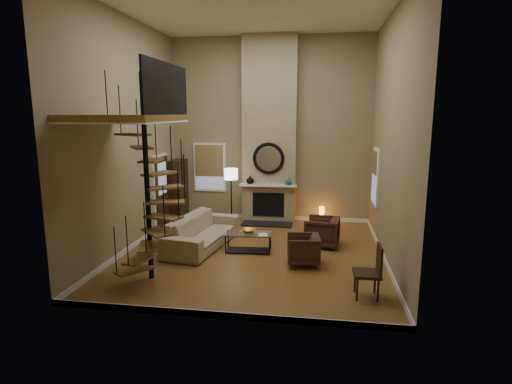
# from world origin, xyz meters

# --- Properties ---
(ground) EXTENTS (6.00, 6.50, 0.01)m
(ground) POSITION_xyz_m (0.00, 0.00, -0.01)
(ground) COLOR olive
(ground) RESTS_ON ground
(back_wall) EXTENTS (6.00, 0.02, 5.50)m
(back_wall) POSITION_xyz_m (0.00, 3.25, 2.75)
(back_wall) COLOR #92835E
(back_wall) RESTS_ON ground
(front_wall) EXTENTS (6.00, 0.02, 5.50)m
(front_wall) POSITION_xyz_m (0.00, -3.25, 2.75)
(front_wall) COLOR #92835E
(front_wall) RESTS_ON ground
(left_wall) EXTENTS (0.02, 6.50, 5.50)m
(left_wall) POSITION_xyz_m (-3.00, 0.00, 2.75)
(left_wall) COLOR #92835E
(left_wall) RESTS_ON ground
(right_wall) EXTENTS (0.02, 6.50, 5.50)m
(right_wall) POSITION_xyz_m (3.00, 0.00, 2.75)
(right_wall) COLOR #92835E
(right_wall) RESTS_ON ground
(ceiling) EXTENTS (6.00, 6.50, 0.01)m
(ceiling) POSITION_xyz_m (0.00, 0.00, 5.50)
(ceiling) COLOR silver
(ceiling) RESTS_ON back_wall
(baseboard_back) EXTENTS (6.00, 0.02, 0.12)m
(baseboard_back) POSITION_xyz_m (0.00, 3.24, 0.06)
(baseboard_back) COLOR white
(baseboard_back) RESTS_ON ground
(baseboard_front) EXTENTS (6.00, 0.02, 0.12)m
(baseboard_front) POSITION_xyz_m (0.00, -3.24, 0.06)
(baseboard_front) COLOR white
(baseboard_front) RESTS_ON ground
(baseboard_left) EXTENTS (0.02, 6.50, 0.12)m
(baseboard_left) POSITION_xyz_m (-2.99, 0.00, 0.06)
(baseboard_left) COLOR white
(baseboard_left) RESTS_ON ground
(baseboard_right) EXTENTS (0.02, 6.50, 0.12)m
(baseboard_right) POSITION_xyz_m (2.99, 0.00, 0.06)
(baseboard_right) COLOR white
(baseboard_right) RESTS_ON ground
(chimney_breast) EXTENTS (1.60, 0.38, 5.50)m
(chimney_breast) POSITION_xyz_m (0.00, 3.06, 2.75)
(chimney_breast) COLOR #9D8B66
(chimney_breast) RESTS_ON ground
(hearth) EXTENTS (1.50, 0.60, 0.04)m
(hearth) POSITION_xyz_m (0.00, 2.57, 0.02)
(hearth) COLOR black
(hearth) RESTS_ON ground
(firebox) EXTENTS (0.95, 0.02, 0.72)m
(firebox) POSITION_xyz_m (0.00, 2.86, 0.55)
(firebox) COLOR black
(firebox) RESTS_ON chimney_breast
(mantel) EXTENTS (1.70, 0.18, 0.06)m
(mantel) POSITION_xyz_m (0.00, 2.78, 1.15)
(mantel) COLOR white
(mantel) RESTS_ON chimney_breast
(mirror_frame) EXTENTS (0.94, 0.10, 0.94)m
(mirror_frame) POSITION_xyz_m (0.00, 2.84, 1.95)
(mirror_frame) COLOR black
(mirror_frame) RESTS_ON chimney_breast
(mirror_disc) EXTENTS (0.80, 0.01, 0.80)m
(mirror_disc) POSITION_xyz_m (0.00, 2.85, 1.95)
(mirror_disc) COLOR white
(mirror_disc) RESTS_ON chimney_breast
(vase_left) EXTENTS (0.24, 0.24, 0.25)m
(vase_left) POSITION_xyz_m (-0.55, 2.82, 1.30)
(vase_left) COLOR black
(vase_left) RESTS_ON mantel
(vase_right) EXTENTS (0.20, 0.20, 0.21)m
(vase_right) POSITION_xyz_m (0.60, 2.82, 1.28)
(vase_right) COLOR #195459
(vase_right) RESTS_ON mantel
(window_back) EXTENTS (1.02, 0.06, 1.52)m
(window_back) POSITION_xyz_m (-1.90, 3.22, 1.62)
(window_back) COLOR white
(window_back) RESTS_ON back_wall
(window_right) EXTENTS (0.06, 1.02, 1.52)m
(window_right) POSITION_xyz_m (2.97, 2.00, 1.63)
(window_right) COLOR white
(window_right) RESTS_ON right_wall
(entry_door) EXTENTS (0.10, 1.05, 2.16)m
(entry_door) POSITION_xyz_m (-2.95, 1.80, 1.05)
(entry_door) COLOR white
(entry_door) RESTS_ON ground
(loft) EXTENTS (1.70, 2.20, 1.09)m
(loft) POSITION_xyz_m (-2.04, -1.80, 3.24)
(loft) COLOR olive
(loft) RESTS_ON left_wall
(spiral_stair) EXTENTS (1.47, 1.47, 4.06)m
(spiral_stair) POSITION_xyz_m (-1.78, -1.79, 1.78)
(spiral_stair) COLOR black
(spiral_stair) RESTS_ON ground
(hutch) EXTENTS (0.38, 0.81, 1.82)m
(hutch) POSITION_xyz_m (-2.79, 2.80, 0.95)
(hutch) COLOR black
(hutch) RESTS_ON ground
(sofa) EXTENTS (1.40, 2.73, 0.76)m
(sofa) POSITION_xyz_m (-1.34, 0.30, 0.40)
(sofa) COLOR tan
(sofa) RESTS_ON ground
(armchair_near) EXTENTS (0.92, 0.90, 0.74)m
(armchair_near) POSITION_xyz_m (1.68, 0.80, 0.35)
(armchair_near) COLOR #472921
(armchair_near) RESTS_ON ground
(armchair_far) EXTENTS (0.77, 0.75, 0.64)m
(armchair_far) POSITION_xyz_m (1.26, -0.60, 0.35)
(armchair_far) COLOR #472921
(armchair_far) RESTS_ON ground
(coffee_table) EXTENTS (1.16, 0.63, 0.44)m
(coffee_table) POSITION_xyz_m (-0.14, 0.10, 0.28)
(coffee_table) COLOR silver
(coffee_table) RESTS_ON ground
(bowl) EXTENTS (0.35, 0.35, 0.09)m
(bowl) POSITION_xyz_m (-0.14, 0.15, 0.50)
(bowl) COLOR orange
(bowl) RESTS_ON coffee_table
(book) EXTENTS (0.26, 0.31, 0.03)m
(book) POSITION_xyz_m (0.21, -0.05, 0.46)
(book) COLOR gray
(book) RESTS_ON coffee_table
(floor_lamp) EXTENTS (0.39, 0.39, 1.70)m
(floor_lamp) POSITION_xyz_m (-1.00, 2.23, 1.41)
(floor_lamp) COLOR black
(floor_lamp) RESTS_ON ground
(accent_lamp) EXTENTS (0.15, 0.15, 0.54)m
(accent_lamp) POSITION_xyz_m (1.60, 2.94, 0.25)
(accent_lamp) COLOR orange
(accent_lamp) RESTS_ON ground
(side_chair) EXTENTS (0.49, 0.49, 1.00)m
(side_chair) POSITION_xyz_m (2.47, -2.05, 0.53)
(side_chair) COLOR black
(side_chair) RESTS_ON ground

